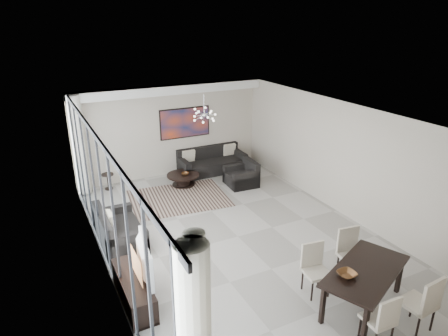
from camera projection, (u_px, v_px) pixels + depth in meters
room_shell at (256, 176)px, 9.04m from camera, size 6.00×9.00×2.90m
window_wall at (108, 205)px, 7.64m from camera, size 0.37×8.95×2.90m
soffit at (170, 90)px, 11.96m from camera, size 5.98×0.40×0.26m
painting at (185, 123)px, 12.71m from camera, size 1.68×0.04×0.98m
chandelier at (204, 115)px, 10.74m from camera, size 0.66×0.66×0.71m
rug at (179, 198)px, 11.32m from camera, size 2.88×2.34×0.01m
coffee_table at (183, 179)px, 12.14m from camera, size 0.99×0.99×0.35m
bowl_coffee at (185, 174)px, 12.03m from camera, size 0.24×0.24×0.07m
sofa_main at (212, 164)px, 13.18m from camera, size 2.19×0.89×0.79m
loveseat at (118, 232)px, 9.02m from camera, size 0.90×1.59×0.80m
armchair at (242, 177)px, 12.14m from camera, size 0.90×0.94×0.75m
side_table at (108, 179)px, 11.82m from camera, size 0.35×0.35×0.48m
tv_console at (134, 290)px, 7.17m from camera, size 0.44×1.57×0.49m
television at (140, 259)px, 7.05m from camera, size 0.30×1.19×0.68m
dining_table at (365, 274)px, 6.88m from camera, size 2.07×1.59×0.77m
dining_chair_sw at (383, 318)px, 6.10m from camera, size 0.45×0.45×0.93m
dining_chair_se at (424, 301)px, 6.34m from camera, size 0.52×0.52×1.06m
dining_chair_nw at (314, 265)px, 7.36m from camera, size 0.50×0.50×0.97m
dining_chair_ne at (350, 249)px, 7.79m from camera, size 0.53×0.53×1.02m
bowl_dining at (347, 274)px, 6.67m from camera, size 0.32×0.32×0.08m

